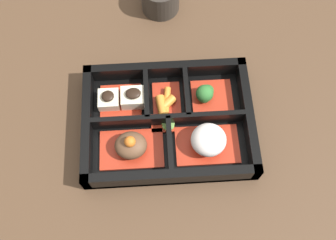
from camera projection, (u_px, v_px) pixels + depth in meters
The scene contains 9 objects.
ground_plane at pixel (168, 126), 0.67m from camera, with size 3.00×3.00×0.00m, color #4C3523.
bento_base at pixel (168, 125), 0.66m from camera, with size 0.28×0.21×0.01m.
bento_rim at pixel (168, 120), 0.65m from camera, with size 0.28×0.21×0.04m.
bowl_rice at pixel (208, 141), 0.62m from camera, with size 0.10×0.07×0.05m.
bowl_stew at pixel (131, 146), 0.63m from camera, with size 0.10×0.07×0.05m.
bowl_greens at pixel (207, 95), 0.67m from camera, with size 0.07×0.07×0.03m.
bowl_carrots at pixel (165, 102), 0.67m from camera, with size 0.05×0.07×0.02m.
bowl_tofu at pixel (123, 99), 0.66m from camera, with size 0.08×0.07×0.04m.
bowl_pickles at pixel (164, 122), 0.66m from camera, with size 0.04×0.03×0.01m.
Camera 1 is at (0.01, 0.26, 0.62)m, focal length 42.00 mm.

